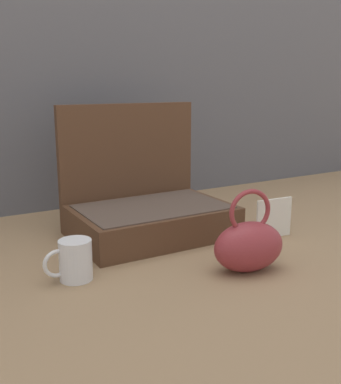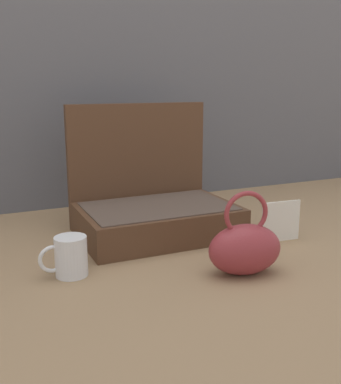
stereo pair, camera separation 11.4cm
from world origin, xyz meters
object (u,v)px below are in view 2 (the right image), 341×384
(teal_pouch_handbag, at_px, (245,247))
(info_card_left, at_px, (281,221))
(coffee_mug, at_px, (70,256))
(open_suitcase, at_px, (153,206))

(teal_pouch_handbag, relative_size, info_card_left, 1.69)
(teal_pouch_handbag, distance_m, coffee_mug, 0.40)
(teal_pouch_handbag, bearing_deg, info_card_left, 35.06)
(coffee_mug, bearing_deg, teal_pouch_handbag, -22.88)
(coffee_mug, height_order, info_card_left, info_card_left)
(open_suitcase, xyz_separation_m, teal_pouch_handbag, (0.08, -0.37, -0.02))
(coffee_mug, relative_size, info_card_left, 0.95)
(open_suitcase, height_order, teal_pouch_handbag, open_suitcase)
(open_suitcase, relative_size, coffee_mug, 3.95)
(open_suitcase, relative_size, info_card_left, 3.73)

